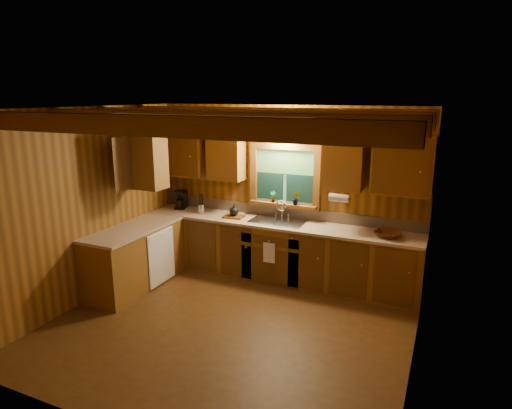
{
  "coord_description": "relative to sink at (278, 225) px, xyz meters",
  "views": [
    {
      "loc": [
        2.26,
        -4.25,
        2.75
      ],
      "look_at": [
        0.0,
        0.8,
        1.35
      ],
      "focal_mm": 30.68,
      "sensor_mm": 36.0,
      "label": 1
    }
  ],
  "objects": [
    {
      "name": "window_sill",
      "position": [
        0.0,
        0.22,
        0.26
      ],
      "size": [
        1.06,
        0.14,
        0.04
      ],
      "primitive_type": "cube",
      "color": "brown",
      "rests_on": "room"
    },
    {
      "name": "teakettle",
      "position": [
        -0.71,
        -0.06,
        0.14
      ],
      "size": [
        0.14,
        0.14,
        0.18
      ],
      "rotation": [
        0.0,
        0.0,
        0.05
      ],
      "color": "black",
      "rests_on": "cutting_board"
    },
    {
      "name": "countertop",
      "position": [
        -0.48,
        -0.31,
        0.02
      ],
      "size": [
        4.2,
        2.24,
        0.04
      ],
      "color": "tan",
      "rests_on": "base_cabinets"
    },
    {
      "name": "sink",
      "position": [
        0.0,
        0.0,
        0.0
      ],
      "size": [
        0.82,
        0.48,
        0.43
      ],
      "color": "silver",
      "rests_on": "countertop"
    },
    {
      "name": "base_cabinets",
      "position": [
        -0.49,
        -0.32,
        -0.43
      ],
      "size": [
        4.2,
        2.22,
        0.86
      ],
      "color": "brown",
      "rests_on": "ground"
    },
    {
      "name": "dish_towel",
      "position": [
        0.0,
        -0.34,
        -0.34
      ],
      "size": [
        0.18,
        0.01,
        0.3
      ],
      "primitive_type": "cube",
      "color": "white",
      "rests_on": "base_cabinets"
    },
    {
      "name": "wicker_basket",
      "position": [
        1.6,
        -0.07,
        0.09
      ],
      "size": [
        0.39,
        0.39,
        0.08
      ],
      "primitive_type": "imported",
      "rotation": [
        0.0,
        0.0,
        -0.15
      ],
      "color": "#48230C",
      "rests_on": "countertop"
    },
    {
      "name": "potted_plant_left",
      "position": [
        -0.16,
        0.2,
        0.37
      ],
      "size": [
        0.1,
        0.07,
        0.18
      ],
      "primitive_type": "imported",
      "rotation": [
        0.0,
        0.0,
        0.07
      ],
      "color": "#553312",
      "rests_on": "window_sill"
    },
    {
      "name": "paper_towel_roll",
      "position": [
        0.92,
        -0.07,
        0.51
      ],
      "size": [
        0.27,
        0.11,
        0.11
      ],
      "primitive_type": "cylinder",
      "rotation": [
        0.0,
        1.57,
        0.0
      ],
      "color": "white",
      "rests_on": "upper_cabinets"
    },
    {
      "name": "wall_sconce",
      "position": [
        0.0,
        0.14,
        1.31
      ],
      "size": [
        0.45,
        0.21,
        0.17
      ],
      "color": "black",
      "rests_on": "room"
    },
    {
      "name": "upper_cabinets",
      "position": [
        -0.56,
        -0.18,
        0.98
      ],
      "size": [
        4.19,
        1.77,
        0.78
      ],
      "color": "brown",
      "rests_on": "room"
    },
    {
      "name": "potted_plant_right",
      "position": [
        0.22,
        0.18,
        0.38
      ],
      "size": [
        0.13,
        0.11,
        0.2
      ],
      "primitive_type": "imported",
      "rotation": [
        0.0,
        0.0,
        -0.18
      ],
      "color": "#553312",
      "rests_on": "window_sill"
    },
    {
      "name": "window",
      "position": [
        0.0,
        0.26,
        0.67
      ],
      "size": [
        1.12,
        0.08,
        1.0
      ],
      "color": "brown",
      "rests_on": "room"
    },
    {
      "name": "coffee_maker",
      "position": [
        -1.77,
        0.09,
        0.19
      ],
      "size": [
        0.17,
        0.22,
        0.3
      ],
      "rotation": [
        0.0,
        0.0,
        0.37
      ],
      "color": "black",
      "rests_on": "countertop"
    },
    {
      "name": "room",
      "position": [
        0.0,
        -1.6,
        0.44
      ],
      "size": [
        4.2,
        4.2,
        4.2
      ],
      "color": "#503113",
      "rests_on": "ground"
    },
    {
      "name": "utensil_crock",
      "position": [
        -1.31,
        -0.03,
        0.12
      ],
      "size": [
        0.11,
        0.11,
        0.31
      ],
      "rotation": [
        0.0,
        0.0,
        -0.06
      ],
      "color": "silver",
      "rests_on": "countertop"
    },
    {
      "name": "backsplash",
      "position": [
        0.0,
        0.28,
        0.12
      ],
      "size": [
        4.2,
        0.02,
        0.16
      ],
      "primitive_type": "cube",
      "color": "tan",
      "rests_on": "room"
    },
    {
      "name": "ceiling_beams",
      "position": [
        0.0,
        -1.6,
        1.63
      ],
      "size": [
        4.2,
        2.54,
        0.18
      ],
      "color": "brown",
      "rests_on": "room"
    },
    {
      "name": "cutting_board",
      "position": [
        -0.71,
        -0.06,
        0.06
      ],
      "size": [
        0.32,
        0.24,
        0.03
      ],
      "primitive_type": "cube",
      "rotation": [
        0.0,
        0.0,
        0.05
      ],
      "color": "#553312",
      "rests_on": "countertop"
    },
    {
      "name": "dishwasher_panel",
      "position": [
        -1.47,
        -0.92,
        -0.43
      ],
      "size": [
        0.02,
        0.6,
        0.8
      ],
      "primitive_type": "cube",
      "color": "white",
      "rests_on": "base_cabinets"
    }
  ]
}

